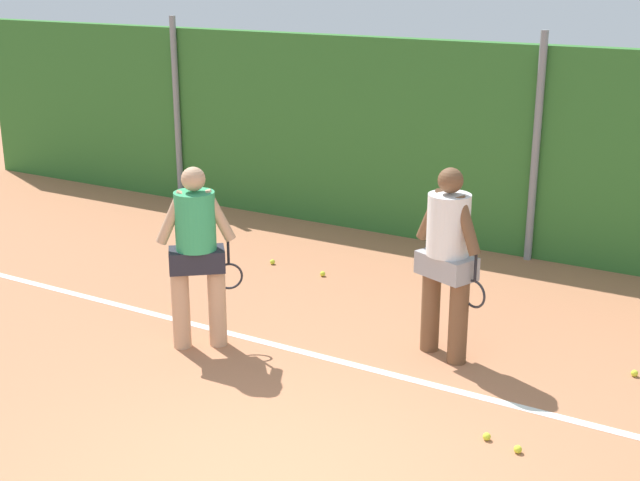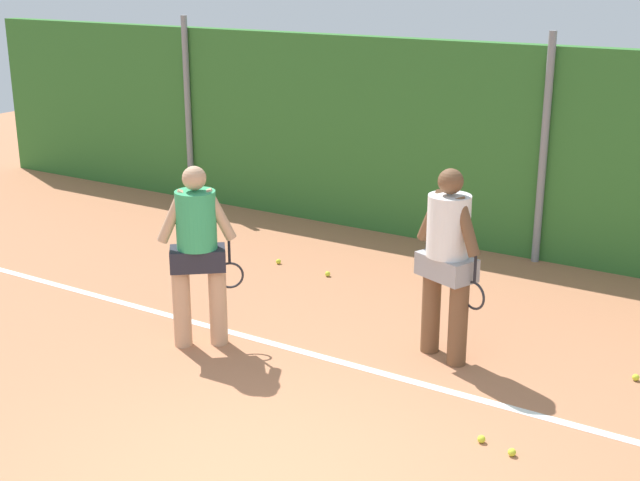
# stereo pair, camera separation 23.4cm
# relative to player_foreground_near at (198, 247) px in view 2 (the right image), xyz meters

# --- Properties ---
(ground_plane) EXTENTS (31.22, 31.22, 0.00)m
(ground_plane) POSITION_rel_player_foreground_near_xyz_m (2.05, 0.00, -1.05)
(ground_plane) COLOR #B2704C
(hedge_fence_backdrop) EXTENTS (20.29, 0.25, 2.78)m
(hedge_fence_backdrop) POSITION_rel_player_foreground_near_xyz_m (2.05, 4.54, 0.33)
(hedge_fence_backdrop) COLOR #33702D
(hedge_fence_backdrop) RESTS_ON ground_plane
(fence_post_left) EXTENTS (0.10, 0.10, 2.97)m
(fence_post_left) POSITION_rel_player_foreground_near_xyz_m (-3.80, 4.36, 0.43)
(fence_post_left) COLOR gray
(fence_post_left) RESTS_ON ground_plane
(fence_post_center) EXTENTS (0.10, 0.10, 2.97)m
(fence_post_center) POSITION_rel_player_foreground_near_xyz_m (2.05, 4.36, 0.43)
(fence_post_center) COLOR gray
(fence_post_center) RESTS_ON ground_plane
(court_baseline_paint) EXTENTS (14.83, 0.10, 0.01)m
(court_baseline_paint) POSITION_rel_player_foreground_near_xyz_m (2.05, 0.39, -1.05)
(court_baseline_paint) COLOR white
(court_baseline_paint) RESTS_ON ground_plane
(player_foreground_near) EXTENTS (0.65, 0.64, 1.88)m
(player_foreground_near) POSITION_rel_player_foreground_near_xyz_m (0.00, 0.00, 0.00)
(player_foreground_near) COLOR tan
(player_foreground_near) RESTS_ON ground_plane
(player_midcourt) EXTENTS (0.84, 0.51, 1.93)m
(player_midcourt) POSITION_rel_player_foreground_near_xyz_m (2.24, 1.03, 0.03)
(player_midcourt) COLOR brown
(player_midcourt) RESTS_ON ground_plane
(tennis_ball_1) EXTENTS (0.07, 0.07, 0.07)m
(tennis_ball_1) POSITION_rel_player_foreground_near_xyz_m (-0.94, 0.72, -1.02)
(tennis_ball_1) COLOR #CCDB33
(tennis_ball_1) RESTS_ON ground_plane
(tennis_ball_2) EXTENTS (0.07, 0.07, 0.07)m
(tennis_ball_2) POSITION_rel_player_foreground_near_xyz_m (3.19, -0.29, -1.02)
(tennis_ball_2) COLOR #CCDB33
(tennis_ball_2) RESTS_ON ground_plane
(tennis_ball_3) EXTENTS (0.07, 0.07, 0.07)m
(tennis_ball_3) POSITION_rel_player_foreground_near_xyz_m (-0.75, 2.47, -1.02)
(tennis_ball_3) COLOR #CCDB33
(tennis_ball_3) RESTS_ON ground_plane
(tennis_ball_4) EXTENTS (0.07, 0.07, 0.07)m
(tennis_ball_4) POSITION_rel_player_foreground_near_xyz_m (4.00, 1.53, -1.02)
(tennis_ball_4) COLOR #CCDB33
(tennis_ball_4) RESTS_ON ground_plane
(tennis_ball_5) EXTENTS (0.07, 0.07, 0.07)m
(tennis_ball_5) POSITION_rel_player_foreground_near_xyz_m (-3.07, 3.62, -1.02)
(tennis_ball_5) COLOR #CCDB33
(tennis_ball_5) RESTS_ON ground_plane
(tennis_ball_6) EXTENTS (0.07, 0.07, 0.07)m
(tennis_ball_6) POSITION_rel_player_foreground_near_xyz_m (0.04, 2.41, -1.02)
(tennis_ball_6) COLOR #CCDB33
(tennis_ball_6) RESTS_ON ground_plane
(tennis_ball_8) EXTENTS (0.07, 0.07, 0.07)m
(tennis_ball_8) POSITION_rel_player_foreground_near_xyz_m (3.47, -0.35, -1.02)
(tennis_ball_8) COLOR #CCDB33
(tennis_ball_8) RESTS_ON ground_plane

